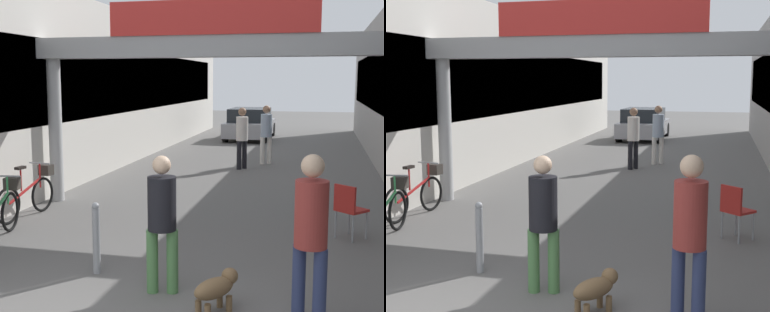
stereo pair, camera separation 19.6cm
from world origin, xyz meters
TOP-DOWN VIEW (x-y plane):
  - storefront_left at (-5.09, 11.00)m, footprint 3.00×26.00m
  - arcade_sign_gateway at (0.00, 6.22)m, footprint 7.40×0.47m
  - pedestrian_with_dog at (0.25, 2.01)m, footprint 0.40×0.40m
  - pedestrian_companion at (1.97, 1.55)m, footprint 0.45×0.45m
  - pedestrian_carrying_crate at (-0.15, 11.17)m, footprint 0.47×0.47m
  - pedestrian_elderly_walking at (0.43, 12.24)m, footprint 0.47×0.47m
  - dog_on_leash at (0.99, 1.62)m, footprint 0.52×0.63m
  - bicycle_green_second at (-2.93, 3.52)m, footprint 0.47×1.68m
  - bicycle_red_third at (-3.21, 4.90)m, footprint 0.46×1.69m
  - bollard_post_metal at (-0.78, 2.43)m, footprint 0.10×0.10m
  - cafe_chair_red_nearer at (2.50, 4.78)m, footprint 0.56×0.56m
  - parked_car_silver at (-0.96, 19.07)m, footprint 1.87×4.04m

SIDE VIEW (x-z plane):
  - dog_on_leash at x=0.99m, z-range 0.05..0.51m
  - bicycle_green_second at x=-2.93m, z-range -0.05..0.93m
  - bicycle_red_third at x=-3.21m, z-range -0.05..0.93m
  - bollard_post_metal at x=-0.78m, z-range 0.01..0.96m
  - cafe_chair_red_nearer at x=2.50m, z-range 0.10..0.99m
  - parked_car_silver at x=-0.96m, z-range -0.02..1.31m
  - pedestrian_with_dog at x=0.25m, z-range 0.12..1.78m
  - pedestrian_carrying_crate at x=-0.15m, z-range 0.13..1.89m
  - pedestrian_elderly_walking at x=0.43m, z-range 0.13..1.91m
  - pedestrian_companion at x=1.97m, z-range 0.14..1.94m
  - storefront_left at x=-5.09m, z-range 0.00..4.52m
  - arcade_sign_gateway at x=0.00m, z-range 0.84..4.85m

